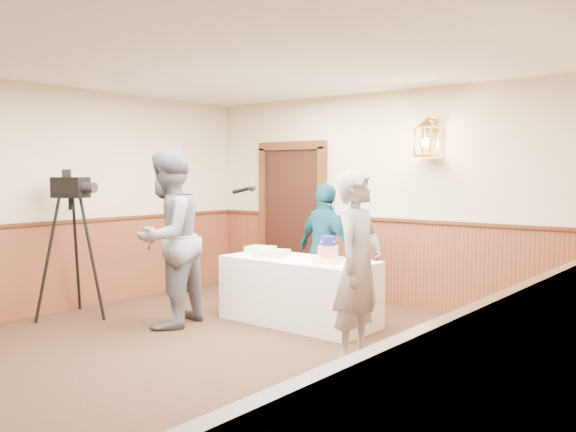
% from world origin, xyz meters
% --- Properties ---
extents(ground, '(7.00, 7.00, 0.00)m').
position_xyz_m(ground, '(0.00, 0.00, 0.00)').
color(ground, black).
rests_on(ground, ground).
extents(room_shell, '(6.02, 7.02, 2.81)m').
position_xyz_m(room_shell, '(-0.05, 0.45, 1.52)').
color(room_shell, '#C9B596').
rests_on(room_shell, ground).
extents(display_table, '(1.80, 0.80, 0.75)m').
position_xyz_m(display_table, '(-0.27, 1.90, 0.38)').
color(display_table, white).
rests_on(display_table, ground).
extents(tiered_cake, '(0.35, 0.35, 0.29)m').
position_xyz_m(tiered_cake, '(0.18, 1.85, 0.86)').
color(tiered_cake, '#F4E6BD').
rests_on(tiered_cake, display_table).
extents(sheet_cake_yellow, '(0.45, 0.39, 0.08)m').
position_xyz_m(sheet_cake_yellow, '(-0.63, 1.84, 0.79)').
color(sheet_cake_yellow, '#EDC78E').
rests_on(sheet_cake_yellow, display_table).
extents(sheet_cake_green, '(0.36, 0.31, 0.07)m').
position_xyz_m(sheet_cake_green, '(-0.98, 2.04, 0.79)').
color(sheet_cake_green, '#8CC38A').
rests_on(sheet_cake_green, display_table).
extents(interviewer, '(1.66, 1.15, 2.00)m').
position_xyz_m(interviewer, '(-1.33, 0.86, 1.00)').
color(interviewer, slate).
rests_on(interviewer, ground).
extents(baker, '(0.49, 0.68, 1.75)m').
position_xyz_m(baker, '(1.02, 1.14, 0.88)').
color(baker, gray).
rests_on(baker, ground).
extents(assistant_p, '(1.01, 0.64, 1.60)m').
position_xyz_m(assistant_p, '(-0.34, 2.52, 0.80)').
color(assistant_p, '#124254').
rests_on(assistant_p, ground).
extents(tv_camera_rig, '(0.66, 0.62, 1.68)m').
position_xyz_m(tv_camera_rig, '(-2.55, 0.42, 0.76)').
color(tv_camera_rig, black).
rests_on(tv_camera_rig, ground).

